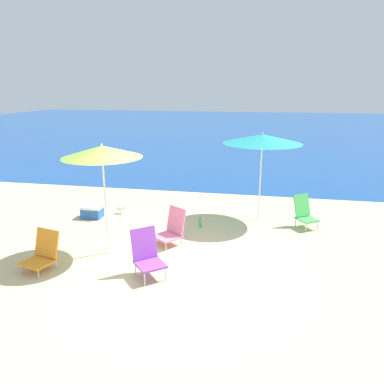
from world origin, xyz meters
name	(u,v)px	position (x,y,z in m)	size (l,w,h in m)	color
ground_plane	(166,267)	(0.00, 0.00, 0.00)	(60.00, 60.00, 0.00)	#D1BA89
sea_water	(245,128)	(0.00, 25.14, 0.00)	(60.00, 40.00, 0.01)	#19478C
beach_umbrella_teal	(262,139)	(1.63, 3.00, 2.04)	(1.92, 1.92, 2.20)	white
beach_umbrella_lime	(102,152)	(-1.31, 0.35, 2.07)	(1.52, 1.52, 2.23)	white
beach_chair_green	(304,212)	(2.70, 2.66, 0.37)	(0.64, 0.67, 0.77)	silver
beach_chair_purple	(147,254)	(-0.25, -0.37, 0.41)	(0.73, 0.74, 0.84)	silver
beach_chair_orange	(43,252)	(-2.23, -0.48, 0.31)	(0.64, 0.69, 0.70)	silver
beach_chair_pink	(172,228)	(-0.16, 1.08, 0.35)	(0.75, 0.76, 0.78)	silver
water_bottle	(200,224)	(0.27, 2.11, 0.09)	(0.08, 0.08, 0.24)	#4CB266
cooler_box	(92,212)	(-2.57, 2.27, 0.16)	(0.51, 0.36, 0.31)	#2859B2
seagull	(121,209)	(-1.95, 2.71, 0.14)	(0.27, 0.11, 0.23)	gold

